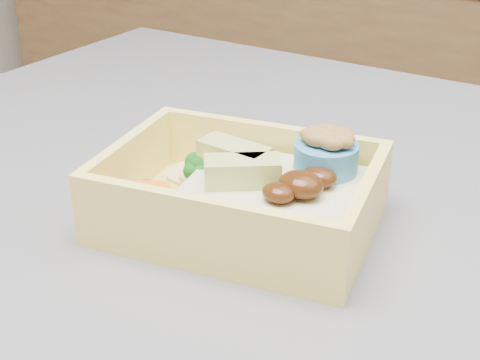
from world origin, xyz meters
The scene contains 1 object.
bento_box centered at (-0.19, -0.08, 0.94)m, with size 0.21×0.17×0.07m.
Camera 1 is at (0.02, -0.43, 1.17)m, focal length 50.00 mm.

